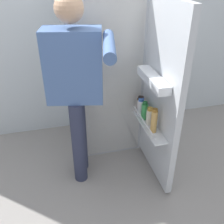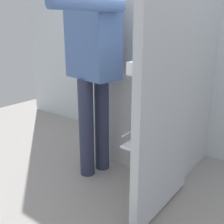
{
  "view_description": "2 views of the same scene",
  "coord_description": "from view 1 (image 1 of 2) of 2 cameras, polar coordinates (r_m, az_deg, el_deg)",
  "views": [
    {
      "loc": [
        -0.5,
        -1.86,
        1.81
      ],
      "look_at": [
        -0.04,
        -0.07,
        0.71
      ],
      "focal_mm": 41.64,
      "sensor_mm": 36.0,
      "label": 1
    },
    {
      "loc": [
        1.05,
        -1.54,
        1.19
      ],
      "look_at": [
        -0.03,
        -0.11,
        0.62
      ],
      "focal_mm": 43.42,
      "sensor_mm": 36.0,
      "label": 2
    }
  ],
  "objects": [
    {
      "name": "ground_plane",
      "position": [
        2.65,
        0.57,
        -12.32
      ],
      "size": [
        5.4,
        5.4,
        0.0
      ],
      "primitive_type": "plane",
      "color": "gray"
    },
    {
      "name": "kitchen_wall",
      "position": [
        2.9,
        -4.3,
        19.95
      ],
      "size": [
        4.4,
        0.1,
        2.53
      ],
      "primitive_type": "cube",
      "color": "silver",
      "rests_on": "ground_plane"
    },
    {
      "name": "refrigerator",
      "position": [
        2.63,
        -1.57,
        8.53
      ],
      "size": [
        0.75,
        1.33,
        1.63
      ],
      "color": "silver",
      "rests_on": "ground_plane"
    },
    {
      "name": "person",
      "position": [
        2.09,
        -7.92,
        6.79
      ],
      "size": [
        0.55,
        0.8,
        1.62
      ],
      "color": "#2D334C",
      "rests_on": "ground_plane"
    }
  ]
}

